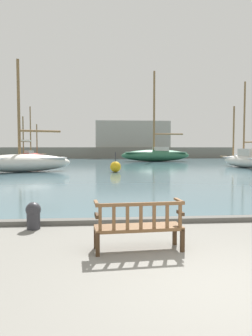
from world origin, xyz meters
TOP-DOWN VIEW (x-y plane):
  - ground_plane at (0.00, 0.00)m, footprint 160.00×160.00m
  - harbor_water at (0.00, 44.00)m, footprint 100.00×80.00m
  - quay_edge_kerb at (0.00, 3.85)m, footprint 40.00×0.30m
  - park_bench at (-0.96, 1.64)m, footprint 1.64×0.64m
  - sailboat_nearest_port at (5.97, 38.90)m, footprint 9.36×3.16m
  - sailboat_centre_channel at (-10.75, 40.43)m, footprint 3.47×6.99m
  - sailboat_outer_starboard at (11.69, 24.72)m, footprint 2.26×8.17m
  - sailboat_mid_port at (-7.38, 20.83)m, footprint 8.52×4.46m
  - mooring_bollard at (-3.19, 3.43)m, footprint 0.35×0.35m
  - channel_buoy at (-0.42, 19.85)m, footprint 0.80×0.80m
  - far_breakwater at (1.57, 52.44)m, footprint 43.65×2.40m

SIDE VIEW (x-z plane):
  - ground_plane at x=0.00m, z-range 0.00..0.00m
  - harbor_water at x=0.00m, z-range 0.00..0.08m
  - quay_edge_kerb at x=0.00m, z-range 0.00..0.12m
  - mooring_bollard at x=-3.19m, z-range 0.03..0.65m
  - park_bench at x=-0.96m, z-range 0.01..0.93m
  - channel_buoy at x=-0.42m, z-range -0.27..1.23m
  - sailboat_centre_channel at x=-10.75m, z-range -2.83..4.47m
  - sailboat_outer_starboard at x=11.69m, z-range -3.08..4.74m
  - sailboat_mid_port at x=-7.38m, z-range -3.29..5.00m
  - sailboat_nearest_port at x=5.97m, z-range -4.91..6.95m
  - far_breakwater at x=1.57m, z-range -1.09..5.42m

